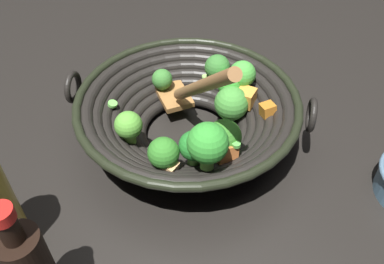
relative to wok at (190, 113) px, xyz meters
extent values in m
plane|color=black|center=(0.00, 0.00, -0.06)|extent=(4.00, 4.00, 0.00)
cylinder|color=black|center=(0.00, 0.00, -0.06)|extent=(0.14, 0.14, 0.01)
torus|color=black|center=(0.00, 0.00, -0.04)|extent=(0.18, 0.18, 0.02)
torus|color=black|center=(0.00, 0.00, -0.03)|extent=(0.21, 0.21, 0.02)
torus|color=black|center=(0.00, 0.00, -0.02)|extent=(0.24, 0.24, 0.02)
torus|color=black|center=(0.00, 0.00, -0.01)|extent=(0.26, 0.26, 0.02)
torus|color=black|center=(0.00, 0.00, 0.00)|extent=(0.29, 0.29, 0.02)
torus|color=black|center=(0.00, 0.00, 0.01)|extent=(0.31, 0.31, 0.02)
torus|color=black|center=(0.00, 0.00, 0.01)|extent=(0.34, 0.34, 0.02)
torus|color=black|center=(0.00, 0.00, 0.02)|extent=(0.36, 0.36, 0.01)
torus|color=black|center=(0.15, 0.12, 0.02)|extent=(0.04, 0.05, 0.05)
torus|color=black|center=(-0.14, -0.12, 0.02)|extent=(0.04, 0.05, 0.05)
cylinder|color=#54A149|center=(-0.02, -0.07, -0.03)|extent=(0.03, 0.03, 0.02)
sphere|color=#429037|center=(-0.02, -0.07, 0.00)|extent=(0.06, 0.06, 0.06)
cylinder|color=#739E43|center=(0.04, -0.10, 0.00)|extent=(0.02, 0.02, 0.01)
sphere|color=#35742F|center=(0.04, -0.10, 0.02)|extent=(0.04, 0.04, 0.04)
cylinder|color=#6BA33B|center=(0.02, 0.10, -0.01)|extent=(0.03, 0.03, 0.02)
sphere|color=#57A337|center=(0.02, 0.10, 0.02)|extent=(0.04, 0.04, 0.04)
cylinder|color=#74BE4D|center=(-0.08, 0.06, -0.01)|extent=(0.02, 0.02, 0.02)
sphere|color=#237528|center=(-0.08, 0.06, 0.02)|extent=(0.04, 0.04, 0.04)
cylinder|color=olive|center=(0.01, -0.09, -0.01)|extent=(0.03, 0.03, 0.02)
sphere|color=green|center=(0.01, -0.09, 0.01)|extent=(0.05, 0.05, 0.05)
cylinder|color=#7BC15E|center=(0.00, -0.11, 0.00)|extent=(0.02, 0.02, 0.01)
sphere|color=green|center=(0.00, -0.11, 0.03)|extent=(0.05, 0.05, 0.05)
cylinder|color=#7EC058|center=(-0.09, 0.01, -0.01)|extent=(0.03, 0.03, 0.01)
sphere|color=#327423|center=(-0.09, 0.01, 0.02)|extent=(0.05, 0.05, 0.05)
cylinder|color=#84B24B|center=(0.09, -0.01, -0.02)|extent=(0.02, 0.02, 0.02)
sphere|color=#397931|center=(0.09, -0.01, 0.01)|extent=(0.04, 0.04, 0.04)
cylinder|color=#64B24A|center=(-0.08, 0.02, -0.03)|extent=(0.03, 0.03, 0.01)
sphere|color=#2B7022|center=(-0.08, 0.02, 0.00)|extent=(0.05, 0.05, 0.05)
cylinder|color=#80C04B|center=(-0.03, -0.07, -0.03)|extent=(0.02, 0.02, 0.02)
sphere|color=#308736|center=(-0.03, -0.07, 0.00)|extent=(0.04, 0.04, 0.04)
cylinder|color=#79BA4A|center=(-0.11, 0.06, 0.02)|extent=(0.03, 0.03, 0.03)
sphere|color=green|center=(-0.11, 0.06, 0.06)|extent=(0.06, 0.06, 0.06)
cylinder|color=#7DBA48|center=(-0.06, 0.10, 0.00)|extent=(0.02, 0.02, 0.01)
sphere|color=#317A27|center=(-0.06, 0.10, 0.03)|extent=(0.04, 0.04, 0.04)
cube|color=#EBBE63|center=(-0.05, 0.01, -0.03)|extent=(0.03, 0.03, 0.02)
cube|color=#E4AD6F|center=(-0.07, 0.10, 0.00)|extent=(0.03, 0.03, 0.02)
cube|color=#C06E21|center=(-0.08, -0.09, 0.01)|extent=(0.03, 0.03, 0.03)
cube|color=orange|center=(-0.03, -0.09, 0.01)|extent=(0.04, 0.04, 0.03)
cube|color=#C26933|center=(-0.10, 0.02, 0.01)|extent=(0.04, 0.04, 0.04)
cylinder|color=#56B247|center=(-0.11, 0.03, 0.00)|extent=(0.02, 0.02, 0.01)
cylinder|color=#99D166|center=(0.06, -0.09, -0.01)|extent=(0.01, 0.01, 0.00)
cylinder|color=#99D166|center=(-0.06, 0.09, 0.00)|extent=(0.01, 0.01, 0.01)
cylinder|color=#56B247|center=(-0.11, 0.01, 0.02)|extent=(0.01, 0.01, 0.01)
cylinder|color=#56B247|center=(-0.03, -0.04, -0.03)|extent=(0.02, 0.02, 0.00)
cylinder|color=#56B247|center=(-0.10, 0.02, 0.00)|extent=(0.02, 0.02, 0.01)
cylinder|color=#6BC651|center=(0.09, 0.09, 0.01)|extent=(0.02, 0.02, 0.01)
cube|color=#9E6B38|center=(0.07, -0.02, -0.02)|extent=(0.08, 0.07, 0.01)
cylinder|color=#99693D|center=(-0.04, 0.02, 0.09)|extent=(0.19, 0.08, 0.18)
cylinder|color=black|center=(-0.10, 0.31, 0.10)|extent=(0.02, 0.02, 0.03)
cylinder|color=red|center=(-0.10, 0.31, 0.12)|extent=(0.03, 0.03, 0.01)
camera|label=1|loc=(-0.38, 0.31, 0.44)|focal=38.47mm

